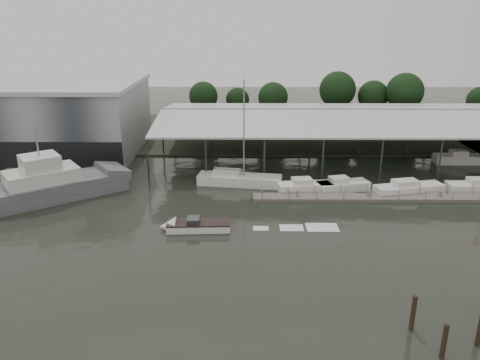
{
  "coord_description": "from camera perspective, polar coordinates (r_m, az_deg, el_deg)",
  "views": [
    {
      "loc": [
        -0.13,
        -39.03,
        19.41
      ],
      "look_at": [
        -0.47,
        9.41,
        2.5
      ],
      "focal_mm": 35.0,
      "sensor_mm": 36.0,
      "label": 1
    }
  ],
  "objects": [
    {
      "name": "ground",
      "position": [
        43.59,
        0.53,
        -7.2
      ],
      "size": [
        200.0,
        200.0,
        0.0
      ],
      "primitive_type": "plane",
      "color": "black",
      "rests_on": "ground"
    },
    {
      "name": "land_strip_far",
      "position": [
        83.29,
        0.48,
        5.84
      ],
      "size": [
        140.0,
        30.0,
        0.3
      ],
      "color": "#3E4232",
      "rests_on": "ground"
    },
    {
      "name": "storage_warehouse",
      "position": [
        75.72,
        -21.38,
        7.18
      ],
      "size": [
        24.5,
        20.5,
        10.5
      ],
      "color": "#93989D",
      "rests_on": "ground"
    },
    {
      "name": "covered_boat_shed",
      "position": [
        70.44,
        14.6,
        7.76
      ],
      "size": [
        58.24,
        24.0,
        6.96
      ],
      "color": "silver",
      "rests_on": "ground"
    },
    {
      "name": "floating_dock",
      "position": [
        54.78,
        16.41,
        -2.1
      ],
      "size": [
        28.0,
        2.0,
        1.4
      ],
      "color": "slate",
      "rests_on": "ground"
    },
    {
      "name": "grey_trawler",
      "position": [
        56.65,
        -21.8,
        -0.53
      ],
      "size": [
        16.22,
        13.73,
        8.84
      ],
      "rotation": [
        0.0,
        0.0,
        0.63
      ],
      "color": "slate",
      "rests_on": "ground"
    },
    {
      "name": "white_sailboat",
      "position": [
        57.11,
        -0.22,
        0.06
      ],
      "size": [
        10.45,
        4.09,
        12.95
      ],
      "rotation": [
        0.0,
        0.0,
        -0.15
      ],
      "color": "white",
      "rests_on": "ground"
    },
    {
      "name": "speedboat_underway",
      "position": [
        45.45,
        -5.79,
        -5.59
      ],
      "size": [
        17.76,
        2.96,
        2.0
      ],
      "rotation": [
        0.0,
        0.0,
        3.19
      ],
      "color": "white",
      "rests_on": "ground"
    },
    {
      "name": "moored_cruiser_0",
      "position": [
        55.32,
        7.96,
        -0.82
      ],
      "size": [
        6.73,
        2.98,
        1.7
      ],
      "rotation": [
        0.0,
        0.0,
        0.12
      ],
      "color": "white",
      "rests_on": "ground"
    },
    {
      "name": "moored_cruiser_1",
      "position": [
        56.53,
        12.37,
        -0.64
      ],
      "size": [
        6.51,
        3.69,
        1.7
      ],
      "rotation": [
        0.0,
        0.0,
        0.26
      ],
      "color": "white",
      "rests_on": "ground"
    },
    {
      "name": "moored_cruiser_2",
      "position": [
        57.63,
        19.82,
        -0.98
      ],
      "size": [
        8.42,
        3.99,
        1.7
      ],
      "rotation": [
        0.0,
        0.0,
        0.23
      ],
      "color": "white",
      "rests_on": "ground"
    },
    {
      "name": "mooring_pilings",
      "position": [
        33.16,
        26.92,
        -16.8
      ],
      "size": [
        6.21,
        8.55,
        3.53
      ],
      "color": "#34271A",
      "rests_on": "ground"
    },
    {
      "name": "horizon_tree_line",
      "position": [
        90.72,
        15.61,
        9.91
      ],
      "size": [
        68.5,
        10.44,
        10.07
      ],
      "color": "#2F2115",
      "rests_on": "ground"
    }
  ]
}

